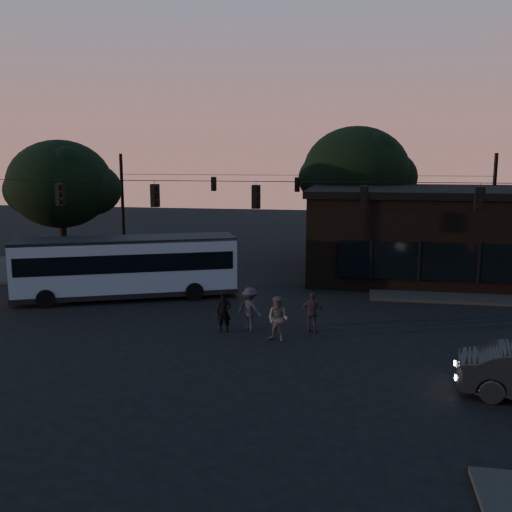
% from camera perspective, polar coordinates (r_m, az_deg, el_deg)
% --- Properties ---
extents(ground, '(120.00, 120.00, 0.00)m').
position_cam_1_polar(ground, '(21.52, -1.94, -9.69)').
color(ground, black).
rests_on(ground, ground).
extents(sidewalk_far_right, '(14.00, 10.00, 0.15)m').
position_cam_1_polar(sidewalk_far_right, '(35.39, 22.62, -2.56)').
color(sidewalk_far_right, black).
rests_on(sidewalk_far_right, ground).
extents(sidewalk_far_left, '(14.00, 10.00, 0.15)m').
position_cam_1_polar(sidewalk_far_left, '(39.13, -17.82, -1.16)').
color(sidewalk_far_left, black).
rests_on(sidewalk_far_left, ground).
extents(building, '(15.40, 10.41, 5.40)m').
position_cam_1_polar(building, '(36.37, 17.63, 2.26)').
color(building, black).
rests_on(building, ground).
extents(tree_behind, '(7.60, 7.60, 9.43)m').
position_cam_1_polar(tree_behind, '(41.84, 9.97, 8.28)').
color(tree_behind, black).
rests_on(tree_behind, ground).
extents(tree_left, '(6.40, 6.40, 8.30)m').
position_cam_1_polar(tree_left, '(37.64, -18.98, 6.80)').
color(tree_left, black).
rests_on(tree_left, ground).
extents(signal_rig_near, '(26.24, 0.30, 7.50)m').
position_cam_1_polar(signal_rig_near, '(24.37, 0.00, 3.36)').
color(signal_rig_near, black).
rests_on(signal_rig_near, ground).
extents(signal_rig_far, '(26.24, 0.30, 7.50)m').
position_cam_1_polar(signal_rig_far, '(40.17, 4.12, 5.50)').
color(signal_rig_far, black).
rests_on(signal_rig_far, ground).
extents(bus, '(11.32, 6.70, 3.15)m').
position_cam_1_polar(bus, '(30.11, -12.78, -0.81)').
color(bus, gray).
rests_on(bus, ground).
extents(pedestrian_a, '(0.63, 0.44, 1.68)m').
position_cam_1_polar(pedestrian_a, '(23.86, -3.22, -5.63)').
color(pedestrian_a, black).
rests_on(pedestrian_a, ground).
extents(pedestrian_b, '(1.05, 0.93, 1.81)m').
position_cam_1_polar(pedestrian_b, '(22.63, 2.19, -6.31)').
color(pedestrian_b, '#4A4643').
rests_on(pedestrian_b, ground).
extents(pedestrian_c, '(1.02, 0.46, 1.71)m').
position_cam_1_polar(pedestrian_c, '(23.87, 5.67, -5.62)').
color(pedestrian_c, '#272027').
rests_on(pedestrian_c, ground).
extents(pedestrian_d, '(1.36, 1.09, 1.84)m').
position_cam_1_polar(pedestrian_d, '(24.00, -0.60, -5.32)').
color(pedestrian_d, black).
rests_on(pedestrian_d, ground).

